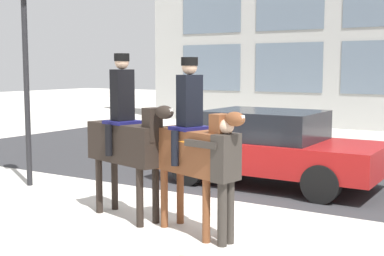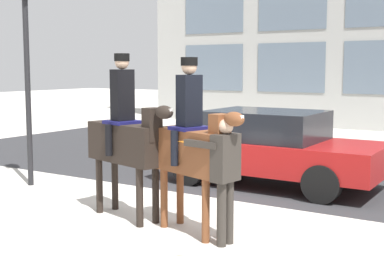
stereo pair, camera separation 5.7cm
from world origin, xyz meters
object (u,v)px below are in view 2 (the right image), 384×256
object	(u,v)px
mounted_horse_companion	(193,146)
street_car_near_lane	(269,146)
mounted_horse_lead	(127,138)
traffic_light	(26,39)
pedestrian_bystander	(224,171)

from	to	relation	value
mounted_horse_companion	street_car_near_lane	xyz separation A→B (m)	(-0.41, 3.54, -0.48)
mounted_horse_lead	traffic_light	world-z (taller)	traffic_light
mounted_horse_companion	street_car_near_lane	world-z (taller)	mounted_horse_companion
street_car_near_lane	traffic_light	xyz separation A→B (m)	(-4.09, -2.64, 2.16)
mounted_horse_lead	traffic_light	xyz separation A→B (m)	(-3.20, 0.80, 1.66)
pedestrian_bystander	street_car_near_lane	distance (m)	3.91
mounted_horse_lead	street_car_near_lane	world-z (taller)	mounted_horse_lead
mounted_horse_lead	pedestrian_bystander	xyz separation A→B (m)	(1.92, -0.32, -0.28)
pedestrian_bystander	traffic_light	xyz separation A→B (m)	(-5.13, 1.13, 1.94)
pedestrian_bystander	traffic_light	distance (m)	5.60
street_car_near_lane	traffic_light	bearing A→B (deg)	-147.19
mounted_horse_lead	mounted_horse_companion	bearing A→B (deg)	10.52
mounted_horse_lead	pedestrian_bystander	distance (m)	1.97
mounted_horse_lead	traffic_light	size ratio (longest dim) A/B	0.59
mounted_horse_lead	mounted_horse_companion	world-z (taller)	mounted_horse_lead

